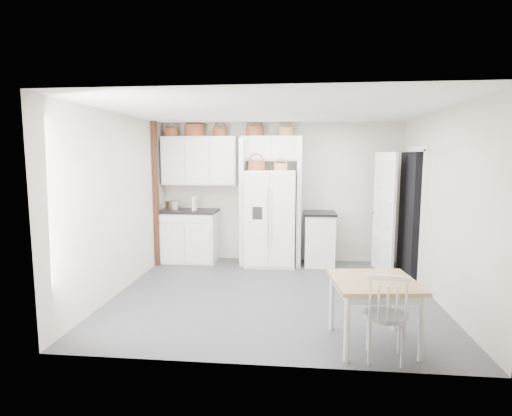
# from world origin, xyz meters

# --- Properties ---
(floor) EXTENTS (4.50, 4.50, 0.00)m
(floor) POSITION_xyz_m (0.00, 0.00, 0.00)
(floor) COLOR #323234
(floor) RESTS_ON ground
(ceiling) EXTENTS (4.50, 4.50, 0.00)m
(ceiling) POSITION_xyz_m (0.00, 0.00, 2.60)
(ceiling) COLOR white
(ceiling) RESTS_ON wall_back
(wall_back) EXTENTS (4.50, 0.00, 4.50)m
(wall_back) POSITION_xyz_m (0.00, 2.00, 1.30)
(wall_back) COLOR #B2A58D
(wall_back) RESTS_ON floor
(wall_left) EXTENTS (0.00, 4.00, 4.00)m
(wall_left) POSITION_xyz_m (-2.25, 0.00, 1.30)
(wall_left) COLOR #B2A58D
(wall_left) RESTS_ON floor
(wall_right) EXTENTS (0.00, 4.00, 4.00)m
(wall_right) POSITION_xyz_m (2.25, 0.00, 1.30)
(wall_right) COLOR #B2A58D
(wall_right) RESTS_ON floor
(refrigerator) EXTENTS (0.90, 0.72, 1.73)m
(refrigerator) POSITION_xyz_m (-0.15, 1.62, 0.87)
(refrigerator) COLOR silver
(refrigerator) RESTS_ON floor
(base_cab_left) EXTENTS (1.02, 0.64, 0.94)m
(base_cab_left) POSITION_xyz_m (-1.69, 1.70, 0.47)
(base_cab_left) COLOR silver
(base_cab_left) RESTS_ON floor
(base_cab_right) EXTENTS (0.53, 0.64, 0.93)m
(base_cab_right) POSITION_xyz_m (0.74, 1.70, 0.47)
(base_cab_right) COLOR silver
(base_cab_right) RESTS_ON floor
(dining_table) EXTENTS (0.93, 0.93, 0.70)m
(dining_table) POSITION_xyz_m (1.13, -1.45, 0.35)
(dining_table) COLOR olive
(dining_table) RESTS_ON floor
(windsor_chair) EXTENTS (0.48, 0.45, 0.88)m
(windsor_chair) POSITION_xyz_m (1.19, -1.75, 0.44)
(windsor_chair) COLOR silver
(windsor_chair) RESTS_ON floor
(counter_left) EXTENTS (1.06, 0.69, 0.04)m
(counter_left) POSITION_xyz_m (-1.69, 1.70, 0.96)
(counter_left) COLOR black
(counter_left) RESTS_ON base_cab_left
(counter_right) EXTENTS (0.57, 0.68, 0.04)m
(counter_right) POSITION_xyz_m (0.74, 1.70, 0.96)
(counter_right) COLOR black
(counter_right) RESTS_ON base_cab_right
(toaster) EXTENTS (0.29, 0.20, 0.18)m
(toaster) POSITION_xyz_m (-1.96, 1.60, 1.07)
(toaster) COLOR silver
(toaster) RESTS_ON counter_left
(cookbook_red) EXTENTS (0.05, 0.16, 0.23)m
(cookbook_red) POSITION_xyz_m (-1.59, 1.62, 1.10)
(cookbook_red) COLOR #B0110B
(cookbook_red) RESTS_ON counter_left
(cookbook_cream) EXTENTS (0.05, 0.17, 0.25)m
(cookbook_cream) POSITION_xyz_m (-1.56, 1.62, 1.11)
(cookbook_cream) COLOR beige
(cookbook_cream) RESTS_ON counter_left
(basket_upper_a) EXTENTS (0.26, 0.26, 0.15)m
(basket_upper_a) POSITION_xyz_m (-2.03, 1.83, 2.42)
(basket_upper_a) COLOR maroon
(basket_upper_a) RESTS_ON upper_cabinet
(basket_upper_b) EXTENTS (0.38, 0.38, 0.23)m
(basket_upper_b) POSITION_xyz_m (-1.59, 1.83, 2.46)
(basket_upper_b) COLOR maroon
(basket_upper_b) RESTS_ON upper_cabinet
(basket_upper_c) EXTENTS (0.26, 0.26, 0.15)m
(basket_upper_c) POSITION_xyz_m (-1.11, 1.83, 2.42)
(basket_upper_c) COLOR maroon
(basket_upper_c) RESTS_ON upper_cabinet
(basket_bridge_a) EXTENTS (0.32, 0.32, 0.18)m
(basket_bridge_a) POSITION_xyz_m (-0.46, 1.83, 2.44)
(basket_bridge_a) COLOR maroon
(basket_bridge_a) RESTS_ON bridge_cabinet
(basket_bridge_b) EXTENTS (0.28, 0.28, 0.16)m
(basket_bridge_b) POSITION_xyz_m (0.11, 1.83, 2.43)
(basket_bridge_b) COLOR olive
(basket_bridge_b) RESTS_ON bridge_cabinet
(basket_fridge_a) EXTENTS (0.30, 0.30, 0.16)m
(basket_fridge_a) POSITION_xyz_m (-0.40, 1.52, 1.82)
(basket_fridge_a) COLOR maroon
(basket_fridge_a) RESTS_ON refrigerator
(basket_fridge_b) EXTENTS (0.23, 0.23, 0.13)m
(basket_fridge_b) POSITION_xyz_m (0.03, 1.52, 1.80)
(basket_fridge_b) COLOR olive
(basket_fridge_b) RESTS_ON refrigerator
(upper_cabinet) EXTENTS (1.40, 0.34, 0.90)m
(upper_cabinet) POSITION_xyz_m (-1.50, 1.83, 1.90)
(upper_cabinet) COLOR silver
(upper_cabinet) RESTS_ON wall_back
(bridge_cabinet) EXTENTS (1.12, 0.34, 0.45)m
(bridge_cabinet) POSITION_xyz_m (-0.15, 1.83, 2.12)
(bridge_cabinet) COLOR silver
(bridge_cabinet) RESTS_ON wall_back
(fridge_panel_left) EXTENTS (0.08, 0.60, 2.30)m
(fridge_panel_left) POSITION_xyz_m (-0.66, 1.70, 1.15)
(fridge_panel_left) COLOR silver
(fridge_panel_left) RESTS_ON floor
(fridge_panel_right) EXTENTS (0.08, 0.60, 2.30)m
(fridge_panel_right) POSITION_xyz_m (0.36, 1.70, 1.15)
(fridge_panel_right) COLOR silver
(fridge_panel_right) RESTS_ON floor
(trim_post) EXTENTS (0.09, 0.09, 2.60)m
(trim_post) POSITION_xyz_m (-2.20, 1.35, 1.30)
(trim_post) COLOR black
(trim_post) RESTS_ON floor
(doorway_void) EXTENTS (0.18, 0.85, 2.05)m
(doorway_void) POSITION_xyz_m (2.16, 1.00, 1.02)
(doorway_void) COLOR black
(doorway_void) RESTS_ON floor
(door_slab) EXTENTS (0.21, 0.79, 2.05)m
(door_slab) POSITION_xyz_m (1.80, 1.33, 1.02)
(door_slab) COLOR white
(door_slab) RESTS_ON floor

